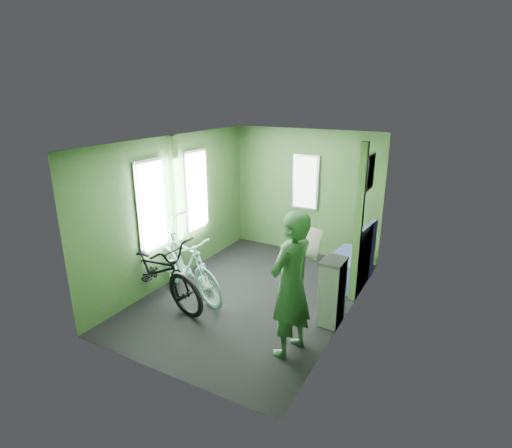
{
  "coord_description": "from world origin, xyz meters",
  "views": [
    {
      "loc": [
        2.61,
        -4.69,
        2.92
      ],
      "look_at": [
        0.0,
        0.1,
        1.1
      ],
      "focal_mm": 28.0,
      "sensor_mm": 36.0,
      "label": 1
    }
  ],
  "objects": [
    {
      "name": "bench_seat",
      "position": [
        1.15,
        1.12,
        0.29
      ],
      "size": [
        0.6,
        0.97,
        0.98
      ],
      "rotation": [
        0.0,
        0.0,
        -0.09
      ],
      "color": "navy",
      "rests_on": "ground"
    },
    {
      "name": "bicycle_black",
      "position": [
        -1.12,
        -0.83,
        0.0
      ],
      "size": [
        2.1,
        1.23,
        1.11
      ],
      "primitive_type": "imported",
      "rotation": [
        0.0,
        -0.13,
        1.35
      ],
      "color": "black",
      "rests_on": "ground"
    },
    {
      "name": "bicycle_mint",
      "position": [
        -0.84,
        -0.49,
        0.0
      ],
      "size": [
        1.79,
        1.15,
        1.07
      ],
      "primitive_type": "imported",
      "rotation": [
        0.0,
        -0.13,
        1.22
      ],
      "color": "#96DCC9",
      "rests_on": "ground"
    },
    {
      "name": "passenger",
      "position": [
        1.04,
        -0.99,
        0.87
      ],
      "size": [
        0.56,
        0.75,
        1.73
      ],
      "rotation": [
        0.0,
        0.0,
        -1.82
      ],
      "color": "#345F3D",
      "rests_on": "ground"
    },
    {
      "name": "room",
      "position": [
        -0.04,
        0.04,
        1.44
      ],
      "size": [
        4.0,
        4.02,
        2.31
      ],
      "color": "black",
      "rests_on": "ground"
    },
    {
      "name": "waste_box",
      "position": [
        1.26,
        -0.15,
        0.45
      ],
      "size": [
        0.26,
        0.37,
        0.9
      ],
      "primitive_type": "cube",
      "color": "gray",
      "rests_on": "ground"
    }
  ]
}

